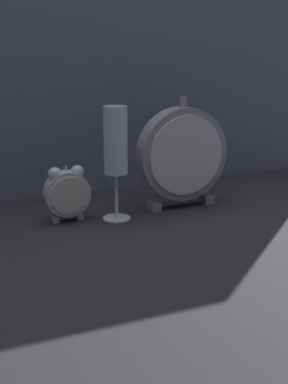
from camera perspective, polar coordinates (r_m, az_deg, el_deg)
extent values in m
plane|color=#232328|center=(0.99, 1.85, -4.37)|extent=(4.00, 4.00, 0.00)
cube|color=slate|center=(1.23, -4.72, 14.39)|extent=(1.36, 0.01, 0.62)
cube|color=silver|center=(1.06, -9.39, -2.94)|extent=(0.01, 0.01, 0.01)
cube|color=silver|center=(1.07, -6.84, -2.62)|extent=(0.01, 0.01, 0.01)
cylinder|color=silver|center=(1.05, -8.22, -0.16)|extent=(0.09, 0.03, 0.09)
cylinder|color=beige|center=(1.03, -7.97, -0.39)|extent=(0.07, 0.00, 0.07)
sphere|color=silver|center=(1.03, -9.50, 1.89)|extent=(0.03, 0.03, 0.03)
sphere|color=silver|center=(1.04, -7.13, 2.14)|extent=(0.03, 0.03, 0.03)
cylinder|color=silver|center=(1.04, -8.32, 2.31)|extent=(0.00, 0.00, 0.02)
cube|color=gray|center=(1.12, 1.09, -1.49)|extent=(0.02, 0.03, 0.02)
cube|color=gray|center=(1.18, 6.70, -0.74)|extent=(0.02, 0.03, 0.02)
cylinder|color=gray|center=(1.12, 4.07, 4.10)|extent=(0.19, 0.04, 0.19)
cylinder|color=silver|center=(1.10, 4.57, 3.89)|extent=(0.17, 0.00, 0.17)
cylinder|color=gray|center=(1.10, 4.18, 9.56)|extent=(0.01, 0.01, 0.02)
cylinder|color=silver|center=(1.07, -2.93, -2.74)|extent=(0.06, 0.06, 0.01)
cylinder|color=silver|center=(1.05, -2.97, -0.33)|extent=(0.01, 0.01, 0.09)
cylinder|color=white|center=(1.03, -3.05, 5.52)|extent=(0.05, 0.05, 0.13)
cylinder|color=#DBC675|center=(1.03, -3.04, 4.26)|extent=(0.04, 0.04, 0.09)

